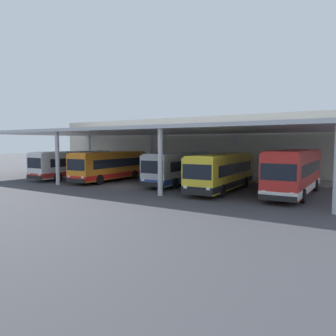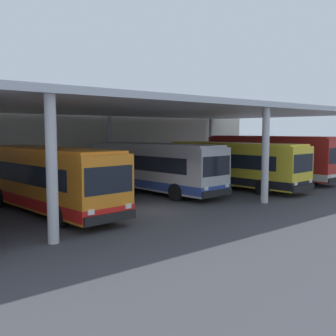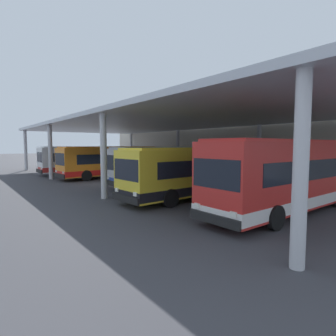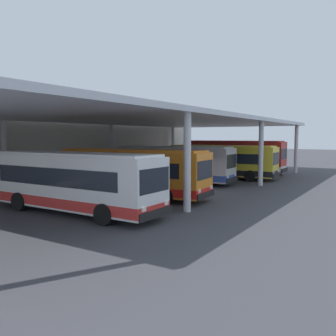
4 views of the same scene
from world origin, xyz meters
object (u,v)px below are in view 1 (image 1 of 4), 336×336
at_px(bus_departing, 294,172).
at_px(bench_waiting, 197,171).
at_px(bus_second_bay, 110,166).
at_px(bus_nearest_bay, 73,164).
at_px(banner_sign, 102,158).
at_px(bus_far_bay, 222,172).
at_px(bus_middle_bay, 179,168).

xyz_separation_m(bus_departing, bench_waiting, (-13.06, 8.30, -1.18)).
bearing_deg(bus_second_bay, bus_nearest_bay, -175.78).
height_order(bus_nearest_bay, banner_sign, banner_sign).
height_order(bus_far_bay, bench_waiting, bus_far_bay).
bearing_deg(bus_nearest_bay, bus_far_bay, -0.13).
xyz_separation_m(bus_second_bay, bench_waiting, (6.01, 8.98, -0.99)).
bearing_deg(bus_middle_bay, bus_departing, -4.53).
relative_size(bus_second_bay, bench_waiting, 5.93).
height_order(bus_middle_bay, bus_far_bay, same).
xyz_separation_m(bench_waiting, banner_sign, (-15.22, -0.88, 1.32)).
bearing_deg(banner_sign, bus_second_bay, -41.33).
bearing_deg(bus_far_bay, bus_middle_bay, 159.73).
relative_size(bus_nearest_bay, bus_departing, 0.93).
distance_m(bus_second_bay, bus_departing, 19.09).
distance_m(bus_second_bay, bus_far_bay, 13.37).
bearing_deg(bench_waiting, bus_nearest_bay, -140.90).
bearing_deg(bench_waiting, bus_second_bay, -123.83).
distance_m(bench_waiting, banner_sign, 15.30).
xyz_separation_m(bus_second_bay, banner_sign, (-9.21, 8.10, 0.32)).
xyz_separation_m(bus_nearest_bay, bus_middle_bay, (13.44, 1.97, 0.00)).
distance_m(bus_nearest_bay, bus_middle_bay, 13.58).
relative_size(bus_middle_bay, bench_waiting, 5.92).
distance_m(bus_second_bay, bus_middle_bay, 8.06).
bearing_deg(bus_far_bay, banner_sign, 159.25).
relative_size(bus_second_bay, bus_far_bay, 1.00).
bearing_deg(banner_sign, bus_far_bay, -20.75).
xyz_separation_m(bus_departing, banner_sign, (-28.28, 7.42, 0.14)).
xyz_separation_m(bus_nearest_bay, bench_waiting, (11.55, 9.38, -0.99)).
xyz_separation_m(bus_middle_bay, banner_sign, (-17.11, 6.53, 0.32)).
height_order(bench_waiting, banner_sign, banner_sign).
bearing_deg(bus_nearest_bay, bus_second_bay, 4.22).
bearing_deg(bus_second_bay, bench_waiting, 56.17).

